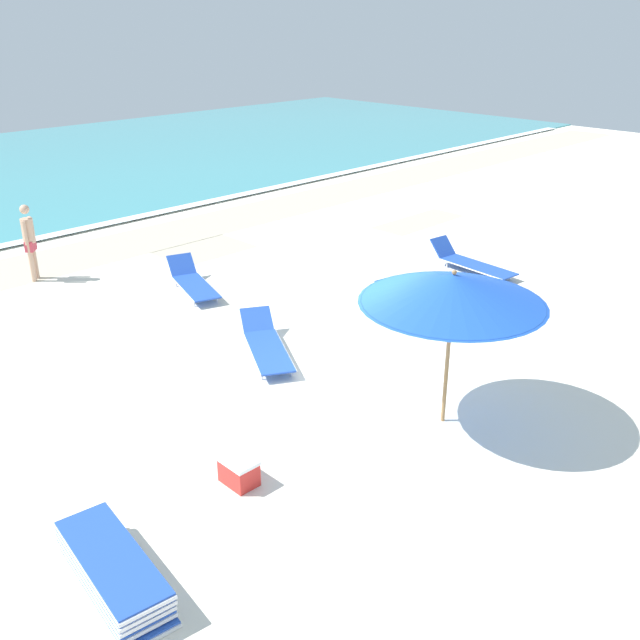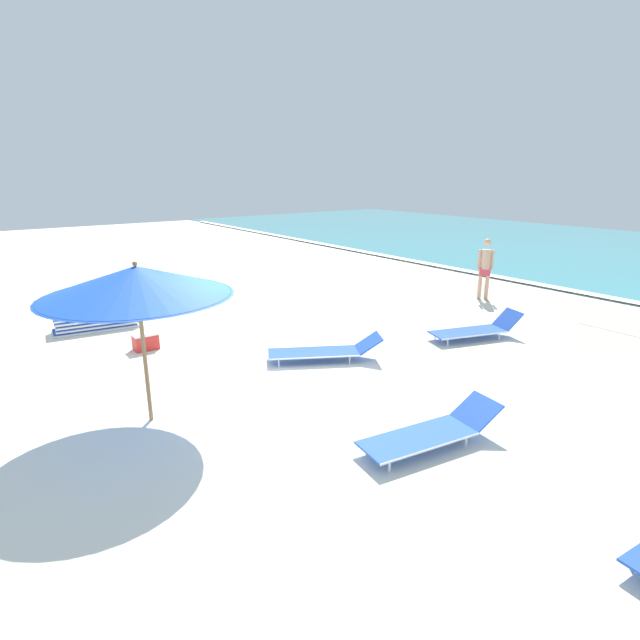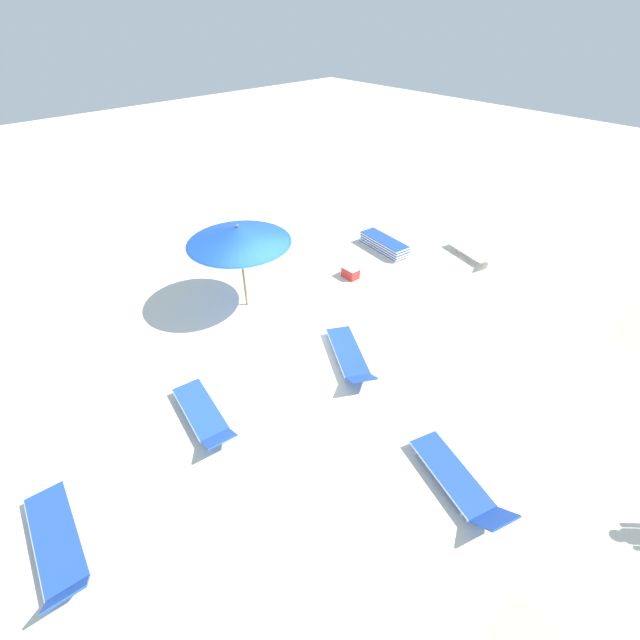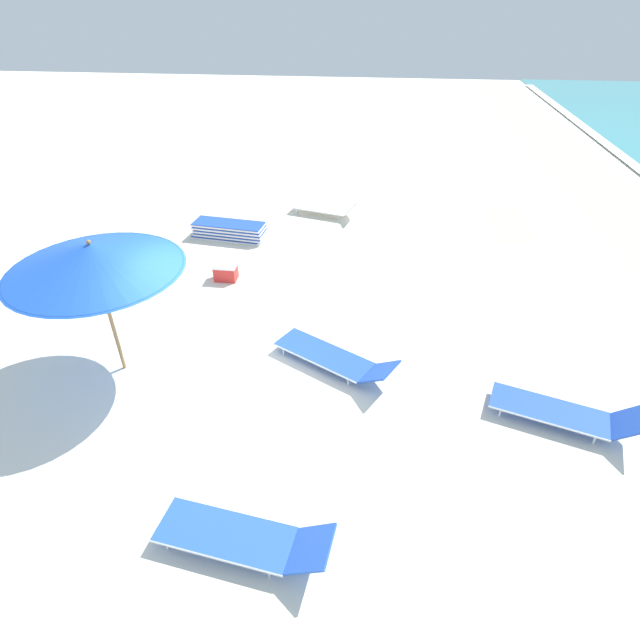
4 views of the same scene
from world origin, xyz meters
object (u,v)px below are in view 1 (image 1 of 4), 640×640
sun_lounger_under_umbrella (266,344)px  beachgoer_wading_adult (29,238)px  sun_lounger_beside_umbrella (193,282)px  beach_umbrella (453,289)px  sun_lounger_near_water_left (471,262)px  lounger_stack (113,570)px  sun_lounger_mid_beach_solo (418,305)px  cooler_box (239,471)px

sun_lounger_under_umbrella → beachgoer_wading_adult: bearing=129.9°
sun_lounger_beside_umbrella → beach_umbrella: bearing=-76.1°
sun_lounger_near_water_left → sun_lounger_beside_umbrella: bearing=152.8°
sun_lounger_near_water_left → lounger_stack: bearing=-158.7°
sun_lounger_near_water_left → beach_umbrella: bearing=-143.3°
sun_lounger_under_umbrella → beachgoer_wading_adult: (-1.20, 6.72, 0.79)m
sun_lounger_mid_beach_solo → beach_umbrella: bearing=-128.1°
lounger_stack → cooler_box: bearing=19.9°
sun_lounger_beside_umbrella → sun_lounger_under_umbrella: bearing=-86.7°
beach_umbrella → sun_lounger_near_water_left: bearing=30.8°
beach_umbrella → sun_lounger_beside_umbrella: beach_umbrella is taller
beach_umbrella → lounger_stack: bearing=174.6°
sun_lounger_under_umbrella → sun_lounger_beside_umbrella: bearing=104.9°
sun_lounger_under_umbrella → cooler_box: (-2.76, -2.64, -0.02)m
lounger_stack → sun_lounger_beside_umbrella: (5.80, 6.65, 0.01)m
sun_lounger_near_water_left → sun_lounger_mid_beach_solo: (-2.99, -0.74, -0.01)m
sun_lounger_under_umbrella → sun_lounger_near_water_left: (6.41, -0.03, 0.01)m
sun_lounger_under_umbrella → sun_lounger_mid_beach_solo: bearing=17.0°
beach_umbrella → lounger_stack: (-5.27, 0.49, -1.93)m
sun_lounger_beside_umbrella → cooler_box: bearing=-102.7°
beach_umbrella → sun_lounger_near_water_left: 7.24m
sun_lounger_near_water_left → beachgoer_wading_adult: 10.20m
sun_lounger_beside_umbrella → cooler_box: (-3.70, -6.19, -0.03)m
lounger_stack → sun_lounger_near_water_left: (11.27, 3.08, 0.01)m
sun_lounger_beside_umbrella → sun_lounger_mid_beach_solo: bearing=-41.9°
sun_lounger_under_umbrella → cooler_box: bearing=-106.4°
beach_umbrella → sun_lounger_mid_beach_solo: size_ratio=1.23×
beach_umbrella → beachgoer_wading_adult: beach_umbrella is taller
beachgoer_wading_adult → cooler_box: beachgoer_wading_adult is taller
lounger_stack → beachgoer_wading_adult: size_ratio=1.12×
sun_lounger_beside_umbrella → beachgoer_wading_adult: beachgoer_wading_adult is taller
lounger_stack → sun_lounger_under_umbrella: sun_lounger_under_umbrella is taller
sun_lounger_beside_umbrella → sun_lounger_near_water_left: (5.47, -3.58, -0.00)m
sun_lounger_near_water_left → beachgoer_wading_adult: size_ratio=1.31×
beach_umbrella → sun_lounger_beside_umbrella: (0.53, 7.15, -1.92)m
cooler_box → sun_lounger_beside_umbrella: bearing=149.7°
lounger_stack → beachgoer_wading_adult: (3.66, 9.83, 0.79)m
lounger_stack → sun_lounger_mid_beach_solo: sun_lounger_mid_beach_solo is taller
beach_umbrella → sun_lounger_under_umbrella: beach_umbrella is taller
lounger_stack → sun_lounger_near_water_left: 11.68m
beach_umbrella → sun_lounger_beside_umbrella: size_ratio=1.22×
sun_lounger_mid_beach_solo → cooler_box: (-6.18, -1.87, -0.02)m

